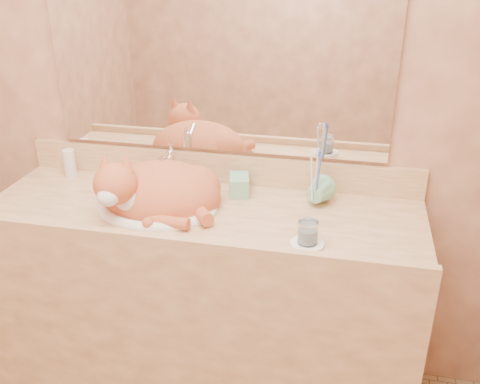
% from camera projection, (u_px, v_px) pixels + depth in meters
% --- Properties ---
extents(wall_back, '(2.40, 0.02, 2.50)m').
position_uv_depth(wall_back, '(218.00, 83.00, 2.01)').
color(wall_back, '#935D42').
rests_on(wall_back, ground).
extents(vanity_counter, '(1.60, 0.55, 0.85)m').
position_uv_depth(vanity_counter, '(204.00, 306.00, 2.11)').
color(vanity_counter, '#A47549').
rests_on(vanity_counter, floor).
extents(mirror, '(1.30, 0.02, 0.80)m').
position_uv_depth(mirror, '(216.00, 46.00, 1.94)').
color(mirror, white).
rests_on(mirror, wall_back).
extents(sink_basin, '(0.51, 0.46, 0.14)m').
position_uv_depth(sink_basin, '(156.00, 192.00, 1.92)').
color(sink_basin, white).
rests_on(sink_basin, vanity_counter).
extents(faucet, '(0.07, 0.13, 0.18)m').
position_uv_depth(faucet, '(171.00, 169.00, 2.06)').
color(faucet, silver).
rests_on(faucet, vanity_counter).
extents(cat, '(0.48, 0.41, 0.24)m').
position_uv_depth(cat, '(155.00, 189.00, 1.92)').
color(cat, '#B44C29').
rests_on(cat, sink_basin).
extents(soap_dispenser, '(0.09, 0.09, 0.16)m').
position_uv_depth(soap_dispenser, '(239.00, 180.00, 1.98)').
color(soap_dispenser, '#78C197').
rests_on(soap_dispenser, vanity_counter).
extents(toothbrush_cup, '(0.13, 0.13, 0.10)m').
position_uv_depth(toothbrush_cup, '(314.00, 197.00, 1.92)').
color(toothbrush_cup, '#78C197').
rests_on(toothbrush_cup, vanity_counter).
extents(toothbrushes, '(0.04, 0.04, 0.24)m').
position_uv_depth(toothbrushes, '(315.00, 174.00, 1.89)').
color(toothbrushes, silver).
rests_on(toothbrushes, toothbrush_cup).
extents(saucer, '(0.11, 0.11, 0.01)m').
position_uv_depth(saucer, '(307.00, 244.00, 1.71)').
color(saucer, white).
rests_on(saucer, vanity_counter).
extents(water_glass, '(0.06, 0.06, 0.08)m').
position_uv_depth(water_glass, '(308.00, 232.00, 1.69)').
color(water_glass, white).
rests_on(water_glass, saucer).
extents(lotion_bottle, '(0.05, 0.05, 0.11)m').
position_uv_depth(lotion_bottle, '(70.00, 163.00, 2.20)').
color(lotion_bottle, silver).
rests_on(lotion_bottle, vanity_counter).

